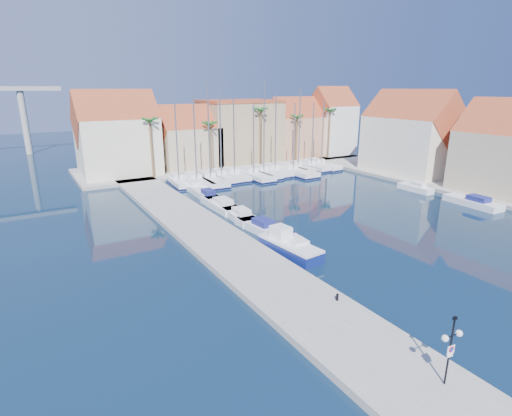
{
  "coord_description": "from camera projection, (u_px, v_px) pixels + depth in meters",
  "views": [
    {
      "loc": [
        -23.81,
        -20.07,
        14.19
      ],
      "look_at": [
        -4.94,
        11.76,
        3.0
      ],
      "focal_mm": 28.0,
      "sensor_mm": 36.0,
      "label": 1
    }
  ],
  "objects": [
    {
      "name": "sailboat_9",
      "position": [
        297.0,
        167.0,
        70.75
      ],
      "size": [
        2.22,
        8.3,
        14.11
      ],
      "rotation": [
        0.0,
        0.0,
        -0.0
      ],
      "color": "white",
      "rests_on": "ground"
    },
    {
      "name": "sailboat_6",
      "position": [
        262.0,
        172.0,
        66.79
      ],
      "size": [
        2.6,
        9.44,
        14.96
      ],
      "rotation": [
        0.0,
        0.0,
        -0.01
      ],
      "color": "white",
      "rests_on": "ground"
    },
    {
      "name": "motorboat_west_3",
      "position": [
        221.0,
        204.0,
        48.68
      ],
      "size": [
        2.32,
        7.24,
        1.4
      ],
      "rotation": [
        0.0,
        0.0,
        -0.0
      ],
      "color": "white",
      "rests_on": "ground"
    },
    {
      "name": "shore_east",
      "position": [
        455.0,
        184.0,
        60.16
      ],
      "size": [
        12.0,
        60.0,
        0.5
      ],
      "primitive_type": "cube",
      "color": "gray",
      "rests_on": "ground"
    },
    {
      "name": "building_2",
      "position": [
        240.0,
        131.0,
        76.31
      ],
      "size": [
        14.2,
        10.2,
        11.5
      ],
      "color": "#9B875F",
      "rests_on": "shore_north"
    },
    {
      "name": "sailboat_0",
      "position": [
        178.0,
        181.0,
        60.42
      ],
      "size": [
        2.78,
        8.26,
        12.05
      ],
      "rotation": [
        0.0,
        0.0,
        -0.08
      ],
      "color": "white",
      "rests_on": "ground"
    },
    {
      "name": "motorboat_west_5",
      "position": [
        192.0,
        185.0,
        58.15
      ],
      "size": [
        2.5,
        7.03,
        1.4
      ],
      "rotation": [
        0.0,
        0.0,
        0.04
      ],
      "color": "white",
      "rests_on": "ground"
    },
    {
      "name": "building_1",
      "position": [
        188.0,
        140.0,
        70.39
      ],
      "size": [
        10.3,
        8.0,
        11.0
      ],
      "color": "tan",
      "rests_on": "shore_north"
    },
    {
      "name": "building_3",
      "position": [
        294.0,
        130.0,
        81.46
      ],
      "size": [
        10.3,
        8.0,
        12.0
      ],
      "color": "tan",
      "rests_on": "shore_north"
    },
    {
      "name": "palm_2",
      "position": [
        261.0,
        112.0,
        70.77
      ],
      "size": [
        2.6,
        2.6,
        11.15
      ],
      "color": "brown",
      "rests_on": "shore_north"
    },
    {
      "name": "motorboat_west_0",
      "position": [
        292.0,
        245.0,
        36.08
      ],
      "size": [
        2.55,
        6.89,
        1.4
      ],
      "rotation": [
        0.0,
        0.0,
        -0.06
      ],
      "color": "white",
      "rests_on": "ground"
    },
    {
      "name": "palm_3",
      "position": [
        297.0,
        118.0,
        75.08
      ],
      "size": [
        2.6,
        2.6,
        9.65
      ],
      "color": "brown",
      "rests_on": "shore_north"
    },
    {
      "name": "motorboat_west_4",
      "position": [
        207.0,
        195.0,
        52.8
      ],
      "size": [
        2.2,
        5.99,
        1.4
      ],
      "rotation": [
        0.0,
        0.0,
        -0.05
      ],
      "color": "white",
      "rests_on": "ground"
    },
    {
      "name": "sailboat_4",
      "position": [
        233.0,
        174.0,
        65.04
      ],
      "size": [
        2.81,
        9.08,
        12.67
      ],
      "rotation": [
        0.0,
        0.0,
        -0.05
      ],
      "color": "white",
      "rests_on": "ground"
    },
    {
      "name": "building_0",
      "position": [
        117.0,
        137.0,
        64.18
      ],
      "size": [
        12.3,
        9.0,
        13.5
      ],
      "color": "beige",
      "rests_on": "shore_north"
    },
    {
      "name": "sailboat_10",
      "position": [
        310.0,
        166.0,
        72.08
      ],
      "size": [
        2.94,
        8.55,
        11.81
      ],
      "rotation": [
        0.0,
        0.0,
        0.09
      ],
      "color": "white",
      "rests_on": "ground"
    },
    {
      "name": "ground",
      "position": [
        382.0,
        271.0,
        32.26
      ],
      "size": [
        260.0,
        260.0,
        0.0
      ],
      "primitive_type": "plane",
      "color": "#081C31",
      "rests_on": "ground"
    },
    {
      "name": "quay_west",
      "position": [
        211.0,
        237.0,
        38.9
      ],
      "size": [
        6.0,
        77.0,
        0.5
      ],
      "primitive_type": "cube",
      "color": "gray",
      "rests_on": "ground"
    },
    {
      "name": "sailboat_1",
      "position": [
        195.0,
        180.0,
        60.99
      ],
      "size": [
        3.16,
        10.53,
        13.39
      ],
      "rotation": [
        0.0,
        0.0,
        -0.04
      ],
      "color": "white",
      "rests_on": "ground"
    },
    {
      "name": "building_4",
      "position": [
        331.0,
        123.0,
        84.71
      ],
      "size": [
        8.3,
        8.0,
        14.0
      ],
      "color": "white",
      "rests_on": "shore_north"
    },
    {
      "name": "shore_north",
      "position": [
        227.0,
        163.0,
        76.58
      ],
      "size": [
        54.0,
        16.0,
        0.5
      ],
      "primitive_type": "cube",
      "color": "gray",
      "rests_on": "ground"
    },
    {
      "name": "motorboat_east_0",
      "position": [
        473.0,
        202.0,
        49.8
      ],
      "size": [
        2.7,
        7.17,
        1.4
      ],
      "rotation": [
        0.0,
        0.0,
        -0.06
      ],
      "color": "white",
      "rests_on": "ground"
    },
    {
      "name": "motorboat_east_1",
      "position": [
        416.0,
        188.0,
        56.87
      ],
      "size": [
        1.65,
        5.13,
        1.4
      ],
      "rotation": [
        0.0,
        0.0,
        -0.0
      ],
      "color": "white",
      "rests_on": "ground"
    },
    {
      "name": "sailboat_11",
      "position": [
        319.0,
        165.0,
        73.5
      ],
      "size": [
        2.95,
        9.72,
        11.86
      ],
      "rotation": [
        0.0,
        0.0,
        0.04
      ],
      "color": "white",
      "rests_on": "ground"
    },
    {
      "name": "sailboat_3",
      "position": [
        220.0,
        176.0,
        63.6
      ],
      "size": [
        2.46,
        8.64,
        13.59
      ],
      "rotation": [
        0.0,
        0.0,
        -0.02
      ],
      "color": "white",
      "rests_on": "ground"
    },
    {
      "name": "fishing_boat",
      "position": [
        288.0,
        246.0,
        35.3
      ],
      "size": [
        2.77,
        6.64,
        2.26
      ],
      "rotation": [
        0.0,
        0.0,
        0.1
      ],
      "color": "navy",
      "rests_on": "ground"
    },
    {
      "name": "sailboat_5",
      "position": [
        252.0,
        174.0,
        65.47
      ],
      "size": [
        2.88,
        10.81,
        11.7
      ],
      "rotation": [
        0.0,
        0.0,
        0.0
      ],
      "color": "white",
      "rests_on": "ground"
    },
    {
      "name": "lamp_post",
      "position": [
        451.0,
        340.0,
        18.54
      ],
      "size": [
        1.25,
        0.42,
        3.69
      ],
      "rotation": [
        0.0,
        0.0,
        -0.1
      ],
      "color": "black",
      "rests_on": "quay_west"
    },
    {
      "name": "motorboat_west_1",
      "position": [
        260.0,
        226.0,
        41.07
      ],
      "size": [
        2.58,
        6.51,
        1.4
      ],
      "rotation": [
        0.0,
        0.0,
        0.09
      ],
      "color": "white",
      "rests_on": "ground"
    },
    {
      "name": "palm_4",
      "position": [
        330.0,
        112.0,
        78.72
      ],
      "size": [
        2.6,
        2.6,
        10.65
      ],
      "color": "brown",
      "rests_on": "shore_north"
    },
    {
      "name": "bollard",
      "position": [
        337.0,
        297.0,
        26.71
      ],
      "size": [
        0.18,
        0.18,
        0.46
      ],
      "primitive_type": "cylinder",
      "color": "black",
      "rests_on": "quay_west"
    },
    {
      "name": "sailboat_2",
      "position": [
        209.0,
        179.0,
        61.94
      ],
      "size": [
        3.56,
        10.88,
        14.86
      ],
      "rotation": [
        0.0,
        0.0,
        -0.07
      ],
      "color": "white",
      "rests_on": "ground"
    },
    {
      "name": "palm_0",
      "position": [
        150.0,
        122.0,
        61.27
      ],
      "size": [
        2.6,
        2.6,
        10.15
      ],
      "color": "brown",
      "rests_on": "shore_north"
    },
    {
      "name": "building_5",
      "position": [
        510.0,
        152.0,
        52.74
      ],
      "size": [
        9.0,
        12.3,
        12.5
      ],
      "color": "tan",
      "rests_on": "shore_east"
    },
    {
      "name": "sailboat_7",
      "position": [
        273.0,
        170.0,
        68.24
      ],
      "size": [
        2.42,
        9.09,
        13.24
      ],
      "rotation": [
        0.0,
        0.0,
        0.0
      ],
      "color": "white",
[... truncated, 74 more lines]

